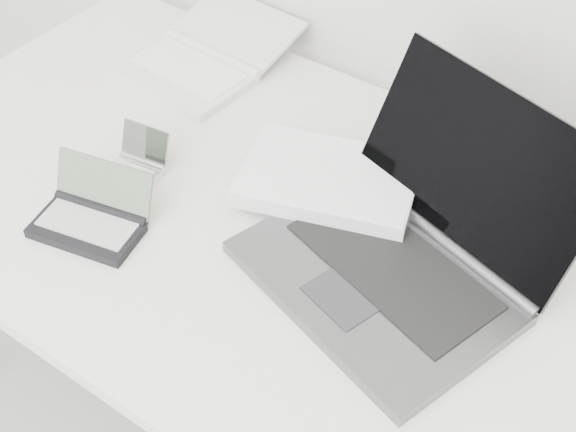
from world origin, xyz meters
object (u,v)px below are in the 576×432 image
Objects in this scene: desk at (318,257)px; laptop_large at (379,224)px; netbook_open_white at (200,61)px; palmtop_charcoal at (92,218)px.

laptop_large is (0.08, 0.04, 0.09)m from desk.
laptop_large is at bearing -17.94° from netbook_open_white.
palmtop_charcoal reaches higher than netbook_open_white.
netbook_open_white is (-0.53, 0.21, -0.02)m from laptop_large.
palmtop_charcoal is (-0.39, -0.23, -0.02)m from laptop_large.
desk is at bearing -25.56° from netbook_open_white.
laptop_large is 1.74× the size of netbook_open_white.
netbook_open_white is 0.46m from palmtop_charcoal.
netbook_open_white is at bearing 151.07° from desk.
palmtop_charcoal is at bearing -68.13° from netbook_open_white.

